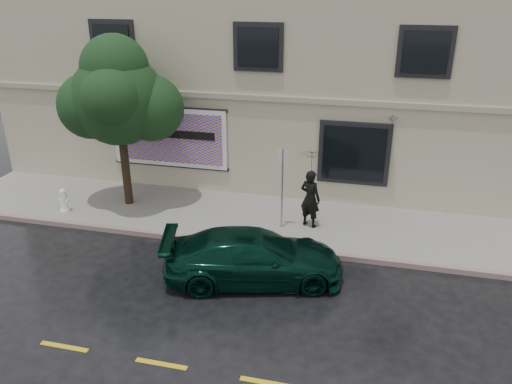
% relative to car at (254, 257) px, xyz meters
% --- Properties ---
extents(ground, '(90.00, 90.00, 0.00)m').
position_rel_car_xyz_m(ground, '(-1.07, 0.05, -0.66)').
color(ground, black).
rests_on(ground, ground).
extents(sidewalk, '(20.00, 3.50, 0.15)m').
position_rel_car_xyz_m(sidewalk, '(-1.07, 3.30, -0.59)').
color(sidewalk, '#9A9891').
rests_on(sidewalk, ground).
extents(curb, '(20.00, 0.18, 0.16)m').
position_rel_car_xyz_m(curb, '(-1.07, 1.55, -0.59)').
color(curb, gray).
rests_on(curb, ground).
extents(road_marking, '(19.00, 0.12, 0.01)m').
position_rel_car_xyz_m(road_marking, '(-1.07, -3.45, -0.66)').
color(road_marking, gold).
rests_on(road_marking, ground).
extents(building, '(20.00, 8.12, 7.00)m').
position_rel_car_xyz_m(building, '(-1.07, 9.05, 2.84)').
color(building, '#B6AA93').
rests_on(building, ground).
extents(billboard, '(4.30, 0.16, 2.20)m').
position_rel_car_xyz_m(billboard, '(-4.27, 4.97, 1.39)').
color(billboard, white).
rests_on(billboard, ground).
extents(car, '(4.91, 3.12, 1.32)m').
position_rel_car_xyz_m(car, '(0.00, 0.00, 0.00)').
color(car, black).
rests_on(car, ground).
extents(pedestrian, '(0.78, 0.66, 1.81)m').
position_rel_car_xyz_m(pedestrian, '(1.00, 3.10, 0.39)').
color(pedestrian, black).
rests_on(pedestrian, sidewalk).
extents(umbrella, '(1.29, 1.29, 0.73)m').
position_rel_car_xyz_m(umbrella, '(1.00, 3.10, 1.67)').
color(umbrella, black).
rests_on(umbrella, pedestrian).
extents(street_tree, '(2.90, 2.90, 5.01)m').
position_rel_car_xyz_m(street_tree, '(-5.18, 3.36, 3.03)').
color(street_tree, '#332516').
rests_on(street_tree, sidewalk).
extents(fire_hydrant, '(0.32, 0.30, 0.79)m').
position_rel_car_xyz_m(fire_hydrant, '(-6.91, 2.27, -0.13)').
color(fire_hydrant, white).
rests_on(fire_hydrant, sidewalk).
extents(sign_pole, '(0.31, 0.05, 2.52)m').
position_rel_car_xyz_m(sign_pole, '(0.19, 2.81, 1.00)').
color(sign_pole, '#999DA2').
rests_on(sign_pole, sidewalk).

